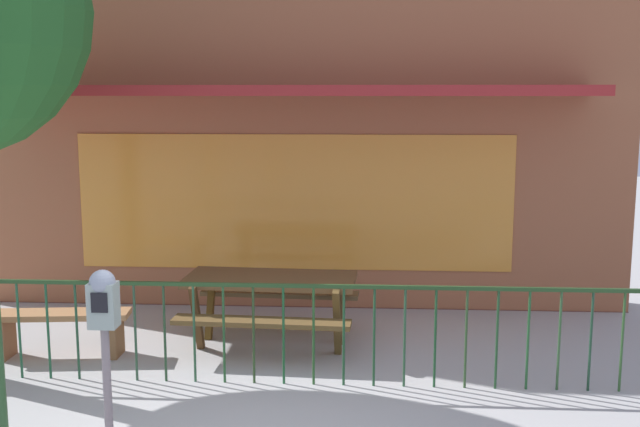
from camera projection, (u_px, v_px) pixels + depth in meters
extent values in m
cube|color=brown|center=(296.00, 301.00, 9.86)|extent=(8.36, 0.54, 0.01)
cube|color=#9F5B3C|center=(295.00, 75.00, 9.39)|extent=(8.36, 0.50, 5.85)
cube|color=orange|center=(294.00, 202.00, 9.39)|extent=(5.44, 0.02, 1.70)
cube|color=#A22425|center=(289.00, 91.00, 8.71)|extent=(7.11, 0.95, 0.12)
cube|color=#22411F|center=(268.00, 285.00, 6.93)|extent=(7.02, 0.04, 0.04)
cylinder|color=#1F4E32|center=(19.00, 330.00, 7.14)|extent=(0.02, 0.02, 0.95)
cylinder|color=#1B4B2E|center=(48.00, 331.00, 7.13)|extent=(0.02, 0.02, 0.95)
cylinder|color=#1D422A|center=(77.00, 331.00, 7.11)|extent=(0.02, 0.02, 0.95)
cylinder|color=#1C4729|center=(106.00, 332.00, 7.10)|extent=(0.02, 0.02, 0.95)
cylinder|color=#26452F|center=(135.00, 332.00, 7.08)|extent=(0.02, 0.02, 0.95)
cylinder|color=#213E25|center=(165.00, 333.00, 7.06)|extent=(0.02, 0.02, 0.95)
cylinder|color=#274F32|center=(194.00, 333.00, 7.05)|extent=(0.02, 0.02, 0.95)
cylinder|color=#224C27|center=(224.00, 334.00, 7.03)|extent=(0.02, 0.02, 0.95)
cylinder|color=#273F1F|center=(254.00, 334.00, 7.01)|extent=(0.02, 0.02, 0.95)
cylinder|color=#1A4E27|center=(284.00, 335.00, 7.00)|extent=(0.02, 0.02, 0.95)
cylinder|color=#234E23|center=(314.00, 336.00, 6.98)|extent=(0.02, 0.02, 0.95)
cylinder|color=#1D4628|center=(344.00, 336.00, 6.96)|extent=(0.02, 0.02, 0.95)
cylinder|color=#1D4427|center=(374.00, 337.00, 6.95)|extent=(0.02, 0.02, 0.95)
cylinder|color=#274B2F|center=(405.00, 337.00, 6.93)|extent=(0.02, 0.02, 0.95)
cylinder|color=#1B4424|center=(435.00, 338.00, 6.91)|extent=(0.02, 0.02, 0.95)
cylinder|color=#2C4927|center=(466.00, 339.00, 6.90)|extent=(0.02, 0.02, 0.95)
cylinder|color=#1F4424|center=(497.00, 339.00, 6.88)|extent=(0.02, 0.02, 0.95)
cylinder|color=#205028|center=(528.00, 340.00, 6.86)|extent=(0.02, 0.02, 0.95)
cylinder|color=#2D502D|center=(559.00, 340.00, 6.85)|extent=(0.02, 0.02, 0.95)
cylinder|color=#1C3D29|center=(591.00, 341.00, 6.83)|extent=(0.02, 0.02, 0.95)
cylinder|color=#2B4F26|center=(622.00, 342.00, 6.81)|extent=(0.02, 0.02, 0.95)
cube|color=brown|center=(271.00, 280.00, 8.00)|extent=(1.84, 0.86, 0.07)
cube|color=brown|center=(261.00, 322.00, 7.50)|extent=(1.81, 0.36, 0.05)
cube|color=brown|center=(280.00, 293.00, 8.58)|extent=(1.81, 0.36, 0.05)
cube|color=#4F331A|center=(197.00, 318.00, 7.86)|extent=(0.09, 0.35, 0.78)
cube|color=brown|center=(211.00, 304.00, 8.41)|extent=(0.09, 0.35, 0.78)
cube|color=brown|center=(337.00, 323.00, 7.70)|extent=(0.09, 0.35, 0.78)
cube|color=brown|center=(342.00, 308.00, 8.25)|extent=(0.09, 0.35, 0.78)
cube|color=#A47146|center=(60.00, 315.00, 7.73)|extent=(1.43, 0.47, 0.06)
cube|color=brown|center=(6.00, 336.00, 7.74)|extent=(0.08, 0.29, 0.45)
cube|color=brown|center=(116.00, 335.00, 7.79)|extent=(0.08, 0.29, 0.45)
cylinder|color=slate|center=(109.00, 413.00, 5.01)|extent=(0.06, 0.06, 1.19)
cube|color=gray|center=(103.00, 305.00, 4.89)|extent=(0.18, 0.14, 0.30)
sphere|color=gray|center=(102.00, 283.00, 4.86)|extent=(0.17, 0.17, 0.17)
cube|color=black|center=(99.00, 303.00, 4.81)|extent=(0.11, 0.01, 0.13)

